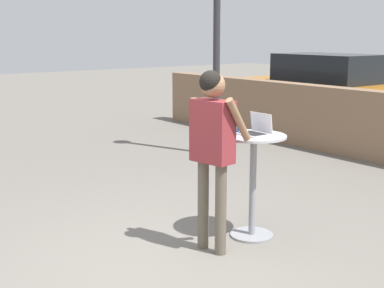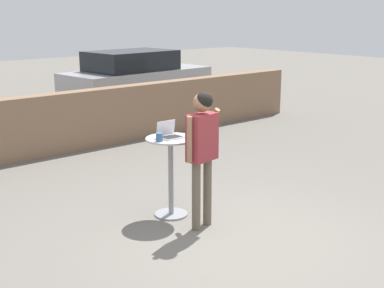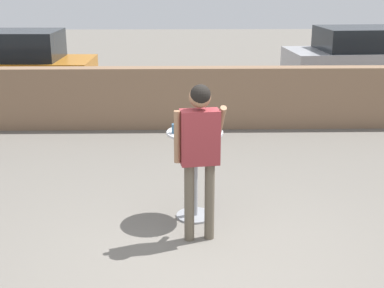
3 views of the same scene
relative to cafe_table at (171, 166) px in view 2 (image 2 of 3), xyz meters
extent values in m
plane|color=slate|center=(0.08, -1.16, -0.69)|extent=(50.00, 50.00, 0.00)
cube|color=#84664C|center=(0.08, 4.04, -0.11)|extent=(13.77, 0.35, 1.17)
cylinder|color=gray|center=(0.00, 0.00, -0.68)|extent=(0.45, 0.45, 0.03)
cylinder|color=gray|center=(0.00, 0.00, -0.15)|extent=(0.07, 0.07, 1.04)
cylinder|color=#B7B7BC|center=(0.00, 0.00, 0.38)|extent=(0.67, 0.67, 0.02)
cube|color=silver|center=(0.00, -0.03, 0.40)|extent=(0.30, 0.23, 0.02)
cube|color=black|center=(0.00, -0.03, 0.41)|extent=(0.26, 0.18, 0.00)
cube|color=silver|center=(0.00, 0.10, 0.51)|extent=(0.30, 0.04, 0.20)
cube|color=white|center=(0.00, 0.09, 0.51)|extent=(0.27, 0.03, 0.18)
cylinder|color=#336084|center=(-0.22, -0.05, 0.45)|extent=(0.09, 0.09, 0.11)
torus|color=#336084|center=(-0.16, -0.05, 0.45)|extent=(0.05, 0.01, 0.05)
cylinder|color=brown|center=(-0.08, -0.60, -0.24)|extent=(0.11, 0.11, 0.90)
cylinder|color=brown|center=(0.15, -0.57, -0.24)|extent=(0.11, 0.11, 0.90)
cube|color=maroon|center=(0.04, -0.58, 0.50)|extent=(0.44, 0.27, 0.59)
sphere|color=#936B4C|center=(0.04, -0.58, 0.94)|extent=(0.23, 0.23, 0.23)
sphere|color=black|center=(0.04, -0.61, 0.97)|extent=(0.22, 0.22, 0.22)
cylinder|color=#936B4C|center=(-0.20, -0.62, 0.52)|extent=(0.07, 0.07, 0.56)
cylinder|color=#936B4C|center=(0.26, -0.46, 0.63)|extent=(0.12, 0.34, 0.43)
cube|color=#9E9EA3|center=(4.76, 7.43, -0.02)|extent=(4.53, 2.14, 0.74)
cube|color=black|center=(4.54, 7.41, 0.63)|extent=(2.54, 1.78, 0.56)
cylinder|color=black|center=(6.06, 8.39, -0.35)|extent=(0.69, 0.27, 0.68)
cylinder|color=black|center=(6.19, 6.67, -0.35)|extent=(0.69, 0.27, 0.68)
cylinder|color=black|center=(3.33, 8.19, -0.35)|extent=(0.69, 0.27, 0.68)
cylinder|color=black|center=(3.46, 6.47, -0.35)|extent=(0.69, 0.27, 0.68)
camera|label=1|loc=(3.84, -3.77, 1.40)|focal=50.00mm
camera|label=2|loc=(-4.32, -5.36, 2.04)|focal=50.00mm
camera|label=3|loc=(-0.16, -6.00, 2.14)|focal=50.00mm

